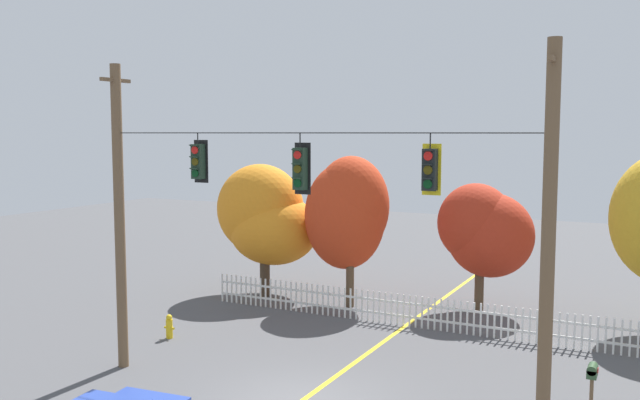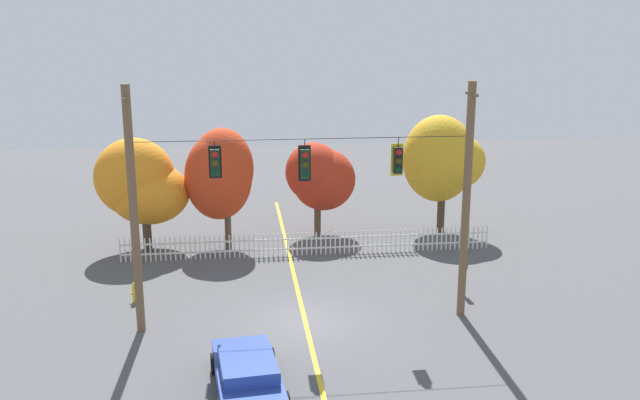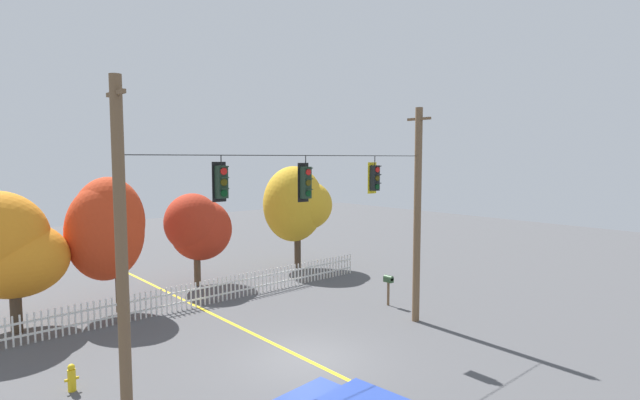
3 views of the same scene
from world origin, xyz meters
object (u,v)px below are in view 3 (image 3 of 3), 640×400
traffic_signal_eastbound_side (306,182)px  autumn_maple_far_west (298,205)px  fire_hydrant (72,378)px  roadside_mailbox (388,281)px  traffic_signal_northbound_primary (221,182)px  autumn_maple_mid (107,227)px  autumn_maple_near_fence (5,250)px  traffic_signal_southbound_primary (374,178)px  autumn_oak_far_east (197,227)px

traffic_signal_eastbound_side → autumn_maple_far_west: size_ratio=0.24×
fire_hydrant → roadside_mailbox: (12.99, -0.62, 0.73)m
traffic_signal_northbound_primary → autumn_maple_mid: traffic_signal_northbound_primary is taller
autumn_maple_near_fence → fire_hydrant: (0.47, -6.87, -2.78)m
traffic_signal_southbound_primary → autumn_maple_far_west: size_ratio=0.22×
traffic_signal_northbound_primary → autumn_maple_near_fence: bearing=111.8°
traffic_signal_northbound_primary → traffic_signal_eastbound_side: 3.05m
autumn_maple_far_west → roadside_mailbox: size_ratio=4.47×
traffic_signal_northbound_primary → fire_hydrant: bearing=141.0°
autumn_maple_mid → autumn_oak_far_east: 5.21m
traffic_signal_eastbound_side → traffic_signal_southbound_primary: bearing=-0.0°
autumn_maple_mid → autumn_maple_far_west: autumn_maple_far_west is taller
autumn_maple_near_fence → autumn_maple_far_west: 15.17m
autumn_oak_far_east → autumn_maple_mid: bearing=-163.5°
traffic_signal_southbound_primary → roadside_mailbox: 6.20m
traffic_signal_eastbound_side → autumn_maple_far_west: bearing=52.4°
autumn_maple_mid → autumn_oak_far_east: size_ratio=1.21×
traffic_signal_southbound_primary → autumn_maple_near_fence: bearing=136.6°
traffic_signal_northbound_primary → fire_hydrant: (-3.37, 2.73, -5.58)m
traffic_signal_northbound_primary → traffic_signal_eastbound_side: (3.05, 0.00, -0.12)m
autumn_maple_mid → autumn_maple_near_fence: bearing=179.4°
autumn_maple_far_west → autumn_maple_near_fence: bearing=-175.9°
autumn_maple_mid → fire_hydrant: (-3.28, -6.83, -3.28)m
roadside_mailbox → autumn_maple_near_fence: bearing=150.9°
traffic_signal_eastbound_side → roadside_mailbox: size_ratio=1.09×
traffic_signal_northbound_primary → fire_hydrant: 7.07m
traffic_signal_eastbound_side → fire_hydrant: traffic_signal_eastbound_side is taller
autumn_maple_far_west → traffic_signal_northbound_primary: bearing=-136.5°
traffic_signal_eastbound_side → autumn_maple_far_west: traffic_signal_eastbound_side is taller
traffic_signal_northbound_primary → autumn_maple_near_fence: traffic_signal_northbound_primary is taller
traffic_signal_eastbound_side → roadside_mailbox: (6.57, 2.11, -4.74)m
traffic_signal_southbound_primary → autumn_maple_far_west: traffic_signal_southbound_primary is taller
autumn_oak_far_east → fire_hydrant: size_ratio=6.06×
autumn_maple_mid → autumn_maple_far_west: size_ratio=0.95×
traffic_signal_northbound_primary → autumn_oak_far_east: traffic_signal_northbound_primary is taller
traffic_signal_eastbound_side → autumn_maple_far_west: (8.22, 10.68, -2.01)m
traffic_signal_eastbound_side → traffic_signal_southbound_primary: same height
traffic_signal_northbound_primary → fire_hydrant: traffic_signal_northbound_primary is taller
autumn_oak_far_east → autumn_maple_far_west: size_ratio=0.79×
traffic_signal_northbound_primary → autumn_maple_mid: bearing=90.6°
traffic_signal_southbound_primary → autumn_oak_far_east: traffic_signal_southbound_primary is taller
traffic_signal_eastbound_side → autumn_maple_near_fence: 12.11m
traffic_signal_northbound_primary → roadside_mailbox: (9.62, 2.11, -4.86)m
traffic_signal_southbound_primary → autumn_oak_far_east: (-1.45, 11.02, -2.84)m
autumn_maple_mid → autumn_maple_far_west: 11.43m
traffic_signal_northbound_primary → traffic_signal_eastbound_side: same height
autumn_maple_mid → autumn_oak_far_east: (4.96, 1.47, -0.60)m
autumn_maple_mid → fire_hydrant: 8.25m
autumn_maple_near_fence → roadside_mailbox: size_ratio=3.95×
traffic_signal_southbound_primary → roadside_mailbox: (3.31, 2.11, -4.79)m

